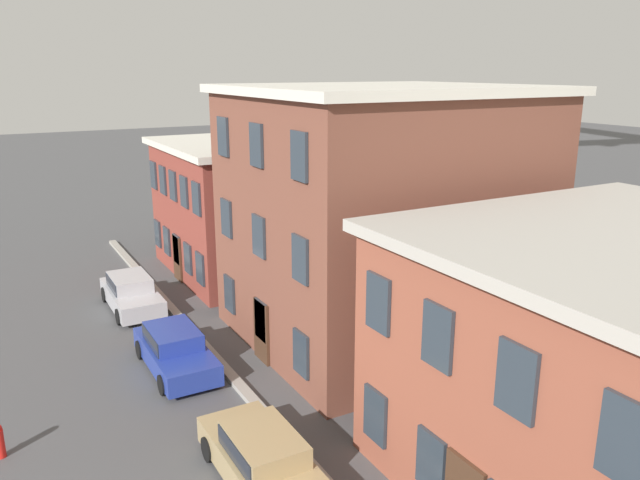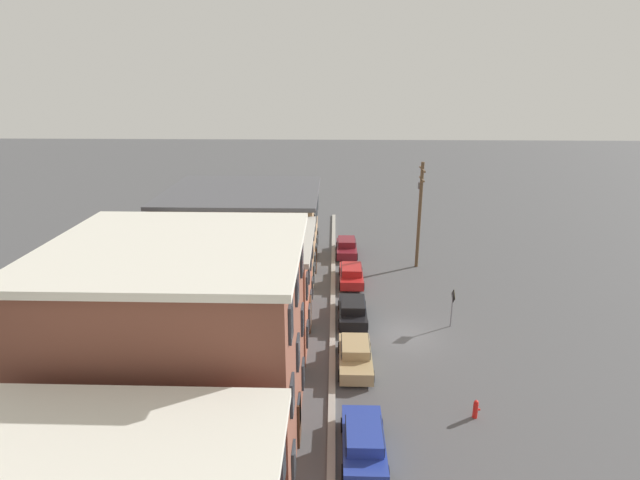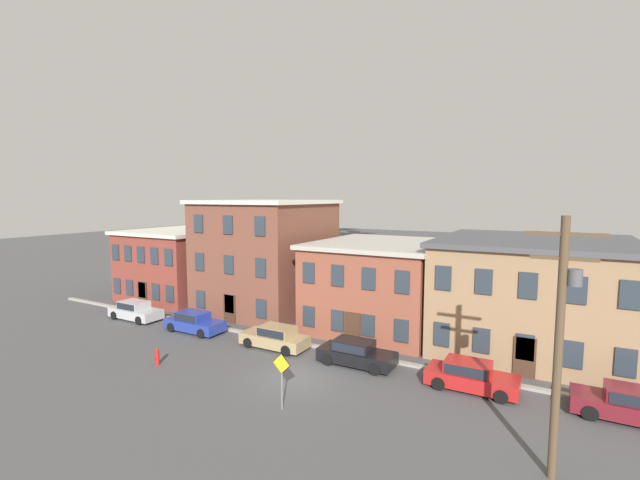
% 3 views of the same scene
% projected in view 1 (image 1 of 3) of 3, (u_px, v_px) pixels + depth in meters
% --- Properties ---
extents(apartment_corner, '(9.03, 9.78, 6.49)m').
position_uv_depth(apartment_corner, '(265.00, 204.00, 31.55)').
color(apartment_corner, brown).
rests_on(apartment_corner, ground_plane).
extents(apartment_midblock, '(9.44, 10.14, 9.35)m').
position_uv_depth(apartment_midblock, '(380.00, 215.00, 22.95)').
color(apartment_midblock, brown).
rests_on(apartment_midblock, ground_plane).
extents(apartment_far, '(9.23, 10.49, 6.32)m').
position_uv_depth(apartment_far, '(631.00, 362.00, 14.78)').
color(apartment_far, brown).
rests_on(apartment_far, ground_plane).
extents(car_silver, '(4.40, 1.92, 1.43)m').
position_uv_depth(car_silver, '(131.00, 292.00, 26.45)').
color(car_silver, '#B7B7BC').
rests_on(car_silver, ground_plane).
extents(car_blue, '(4.40, 1.92, 1.43)m').
position_uv_depth(car_blue, '(175.00, 348.00, 21.10)').
color(car_blue, '#233899').
rests_on(car_blue, ground_plane).
extents(car_tan, '(4.40, 1.92, 1.43)m').
position_uv_depth(car_tan, '(262.00, 456.00, 15.25)').
color(car_tan, tan).
rests_on(car_tan, ground_plane).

